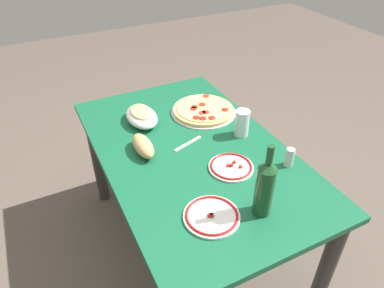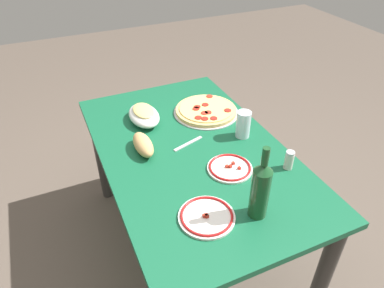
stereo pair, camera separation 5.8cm
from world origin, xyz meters
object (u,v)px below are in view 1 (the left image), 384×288
object	(u,v)px
pepperoni_pizza	(203,110)
side_plate_far	(231,167)
baked_pasta_dish	(142,116)
dining_table	(192,168)
water_glass	(242,123)
wine_bottle	(265,187)
spice_shaker	(289,157)
bread_loaf	(143,146)
side_plate_near	(212,216)

from	to	relation	value
pepperoni_pizza	side_plate_far	xyz separation A→B (m)	(0.47, -0.11, -0.01)
pepperoni_pizza	baked_pasta_dish	size ratio (longest dim) A/B	1.47
dining_table	water_glass	bearing A→B (deg)	90.71
wine_bottle	pepperoni_pizza	bearing A→B (deg)	168.74
dining_table	spice_shaker	xyz separation A→B (m)	(0.30, 0.33, 0.16)
dining_table	pepperoni_pizza	size ratio (longest dim) A/B	3.84
wine_bottle	bread_loaf	distance (m)	0.62
water_glass	spice_shaker	size ratio (longest dim) A/B	1.55
dining_table	wine_bottle	distance (m)	0.53
bread_loaf	dining_table	bearing A→B (deg)	69.22
wine_bottle	side_plate_near	world-z (taller)	wine_bottle
dining_table	baked_pasta_dish	size ratio (longest dim) A/B	5.66
side_plate_near	side_plate_far	xyz separation A→B (m)	(-0.21, 0.22, 0.00)
side_plate_near	baked_pasta_dish	bearing A→B (deg)	-179.70
dining_table	side_plate_far	xyz separation A→B (m)	(0.20, 0.09, 0.12)
wine_bottle	side_plate_near	bearing A→B (deg)	-107.52
side_plate_far	water_glass	bearing A→B (deg)	138.37
spice_shaker	pepperoni_pizza	bearing A→B (deg)	-167.74
dining_table	bread_loaf	xyz separation A→B (m)	(-0.08, -0.21, 0.15)
pepperoni_pizza	side_plate_near	bearing A→B (deg)	-25.71
wine_bottle	side_plate_far	bearing A→B (deg)	172.98
pepperoni_pizza	wine_bottle	distance (m)	0.77
dining_table	water_glass	world-z (taller)	water_glass
baked_pasta_dish	bread_loaf	xyz separation A→B (m)	(0.25, -0.08, -0.00)
water_glass	pepperoni_pizza	bearing A→B (deg)	-165.94
wine_bottle	side_plate_near	distance (m)	0.22
dining_table	side_plate_near	bearing A→B (deg)	-16.79
side_plate_far	bread_loaf	world-z (taller)	bread_loaf
baked_pasta_dish	side_plate_far	world-z (taller)	baked_pasta_dish
wine_bottle	side_plate_far	world-z (taller)	wine_bottle
side_plate_near	bread_loaf	world-z (taller)	bread_loaf
pepperoni_pizza	baked_pasta_dish	xyz separation A→B (m)	(-0.06, -0.33, 0.03)
wine_bottle	water_glass	xyz separation A→B (m)	(-0.47, 0.22, -0.06)
pepperoni_pizza	side_plate_far	world-z (taller)	pepperoni_pizza
side_plate_near	side_plate_far	bearing A→B (deg)	134.51
pepperoni_pizza	bread_loaf	xyz separation A→B (m)	(0.19, -0.42, 0.02)
wine_bottle	spice_shaker	size ratio (longest dim) A/B	3.55
pepperoni_pizza	baked_pasta_dish	world-z (taller)	baked_pasta_dish
pepperoni_pizza	water_glass	xyz separation A→B (m)	(0.27, 0.07, 0.05)
water_glass	side_plate_far	xyz separation A→B (m)	(0.20, -0.18, -0.06)
wine_bottle	water_glass	world-z (taller)	wine_bottle
pepperoni_pizza	bread_loaf	size ratio (longest dim) A/B	1.86
pepperoni_pizza	spice_shaker	world-z (taller)	spice_shaker
side_plate_far	bread_loaf	distance (m)	0.41
baked_pasta_dish	spice_shaker	xyz separation A→B (m)	(0.62, 0.46, 0.00)
side_plate_near	spice_shaker	xyz separation A→B (m)	(-0.12, 0.45, 0.03)
baked_pasta_dish	side_plate_far	size ratio (longest dim) A/B	1.21
baked_pasta_dish	side_plate_far	bearing A→B (deg)	22.51
water_glass	spice_shaker	xyz separation A→B (m)	(0.30, 0.06, -0.02)
bread_loaf	baked_pasta_dish	bearing A→B (deg)	161.39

